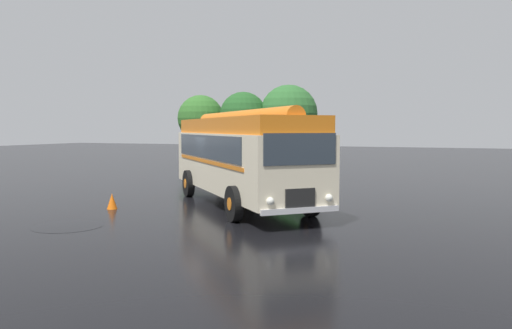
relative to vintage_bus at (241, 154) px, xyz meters
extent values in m
plane|color=black|center=(-0.93, 0.50, -1.89)|extent=(120.00, 120.00, 0.00)
cube|color=beige|center=(-0.01, 0.01, -0.29)|extent=(8.64, 9.02, 2.10)
cube|color=orange|center=(-0.01, 0.01, 1.04)|extent=(8.36, 8.74, 0.56)
cylinder|color=orange|center=(-0.01, 0.01, 1.30)|extent=(6.91, 7.36, 0.60)
cube|color=#2D3842|center=(0.71, 1.09, 0.28)|extent=(5.48, 5.88, 0.84)
cube|color=#2D3842|center=(-1.14, -0.63, 0.28)|extent=(5.48, 5.88, 0.84)
cube|color=orange|center=(0.78, 1.01, -0.26)|extent=(5.61, 6.02, 0.12)
cube|color=orange|center=(-1.07, -0.70, -0.26)|extent=(5.61, 6.02, 0.12)
cube|color=#2D3842|center=(3.41, -3.66, 0.38)|extent=(1.64, 1.52, 0.88)
cube|color=black|center=(3.41, -3.67, -0.99)|extent=(0.70, 0.66, 0.56)
cube|color=silver|center=(3.43, -3.68, -1.32)|extent=(1.81, 1.69, 0.16)
sphere|color=white|center=(4.08, -3.06, -1.02)|extent=(0.22, 0.22, 0.22)
sphere|color=white|center=(2.76, -4.29, -1.02)|extent=(0.22, 0.22, 0.22)
cylinder|color=black|center=(3.06, -1.38, -1.34)|extent=(0.95, 1.00, 1.10)
cylinder|color=orange|center=(3.06, -1.38, -1.34)|extent=(0.50, 0.50, 0.39)
cylinder|color=black|center=(1.15, -3.15, -1.34)|extent=(0.95, 1.00, 1.10)
cylinder|color=orange|center=(1.15, -3.15, -1.34)|extent=(0.50, 0.50, 0.39)
cylinder|color=black|center=(-1.03, 3.02, -1.34)|extent=(0.95, 1.00, 1.10)
cylinder|color=orange|center=(-1.03, 3.02, -1.34)|extent=(0.50, 0.50, 0.39)
cylinder|color=black|center=(-2.93, 1.25, -1.34)|extent=(0.95, 1.00, 1.10)
cylinder|color=orange|center=(-2.93, 1.25, -1.34)|extent=(0.50, 0.50, 0.39)
cube|color=black|center=(-3.99, 11.90, -1.22)|extent=(2.29, 4.40, 0.70)
cube|color=black|center=(-4.01, 12.05, -0.55)|extent=(1.80, 2.38, 0.64)
cube|color=#2D3842|center=(-3.26, 12.16, -0.55)|extent=(0.30, 1.91, 0.50)
cube|color=#2D3842|center=(-4.76, 11.94, -0.55)|extent=(0.30, 1.91, 0.50)
cylinder|color=black|center=(-2.93, 10.74, -1.57)|extent=(0.29, 0.66, 0.64)
cylinder|color=black|center=(-4.67, 10.48, -1.57)|extent=(0.29, 0.66, 0.64)
cylinder|color=black|center=(-3.31, 13.31, -1.57)|extent=(0.29, 0.66, 0.64)
cylinder|color=black|center=(-5.05, 13.06, -1.57)|extent=(0.29, 0.66, 0.64)
cube|color=black|center=(-0.98, 12.15, -1.22)|extent=(1.98, 4.30, 0.70)
cube|color=black|center=(-0.99, 12.30, -0.55)|extent=(1.64, 2.28, 0.64)
cube|color=#2D3842|center=(-0.23, 12.35, -0.55)|extent=(0.15, 1.93, 0.50)
cube|color=#2D3842|center=(-1.75, 12.25, -0.55)|extent=(0.15, 1.93, 0.50)
cylinder|color=black|center=(-0.01, 10.91, -1.57)|extent=(0.24, 0.65, 0.64)
cylinder|color=black|center=(-1.77, 10.79, -1.57)|extent=(0.24, 0.65, 0.64)
cylinder|color=black|center=(-0.19, 13.51, -1.57)|extent=(0.24, 0.65, 0.64)
cylinder|color=black|center=(-1.94, 13.39, -1.57)|extent=(0.24, 0.65, 0.64)
cube|color=silver|center=(-6.36, 13.01, -0.44)|extent=(2.26, 4.07, 2.10)
cube|color=#A4A4A4|center=(-6.55, 10.11, -0.69)|extent=(2.01, 1.86, 1.60)
cube|color=#2D3842|center=(-6.61, 9.24, -0.41)|extent=(1.70, 0.14, 0.72)
cylinder|color=black|center=(-5.51, 10.10, -1.49)|extent=(0.29, 0.81, 0.80)
cylinder|color=black|center=(-7.58, 10.24, -1.49)|extent=(0.29, 0.81, 0.80)
cylinder|color=black|center=(-5.27, 13.66, -1.49)|extent=(0.29, 0.81, 0.80)
cylinder|color=black|center=(-7.35, 13.80, -1.49)|extent=(0.29, 0.81, 0.80)
cylinder|color=#4C3823|center=(-11.68, 18.56, -0.76)|extent=(0.31, 0.31, 2.26)
sphere|color=#336B28|center=(-11.68, 18.56, 1.75)|extent=(3.68, 3.68, 3.68)
sphere|color=#336B28|center=(-11.24, 18.41, 1.65)|extent=(2.48, 2.48, 2.48)
cylinder|color=#4C3823|center=(-7.89, 18.37, -0.67)|extent=(0.35, 0.35, 2.45)
sphere|color=#235623|center=(-7.89, 18.37, 1.92)|extent=(3.62, 3.62, 3.62)
sphere|color=#235623|center=(-8.34, 18.58, 2.03)|extent=(2.51, 2.51, 2.51)
cylinder|color=#4C3823|center=(-4.61, 19.52, -0.74)|extent=(0.25, 0.25, 2.31)
sphere|color=#2D662D|center=(-4.61, 19.52, 2.06)|extent=(4.38, 4.38, 4.38)
sphere|color=#2D662D|center=(-4.74, 19.18, 1.87)|extent=(2.94, 2.94, 2.94)
cone|color=orange|center=(-3.82, -2.59, -1.62)|extent=(0.36, 0.36, 0.55)
cylinder|color=black|center=(-3.02, -5.63, -1.89)|extent=(2.00, 2.00, 0.01)
camera|label=1|loc=(7.42, -16.83, 0.95)|focal=35.00mm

